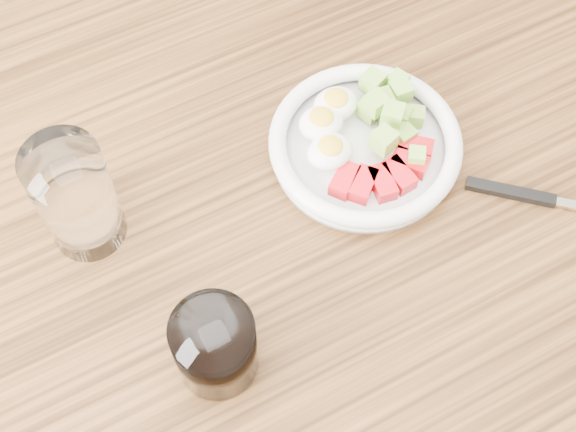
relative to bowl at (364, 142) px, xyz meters
The scene contains 6 objects.
ground 0.80m from the bowl, 151.76° to the right, with size 4.00×4.00×0.00m, color brown.
dining_table 0.17m from the bowl, 151.76° to the right, with size 1.50×0.90×0.77m.
bowl is the anchor object (origin of this frame).
fork 0.19m from the bowl, 46.48° to the right, with size 0.16×0.14×0.01m.
water_glass 0.31m from the bowl, behind, with size 0.08×0.08×0.14m, color white.
coffee_glass 0.28m from the bowl, 149.59° to the right, with size 0.08×0.08×0.09m.
Camera 1 is at (-0.19, -0.33, 1.51)m, focal length 50.00 mm.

